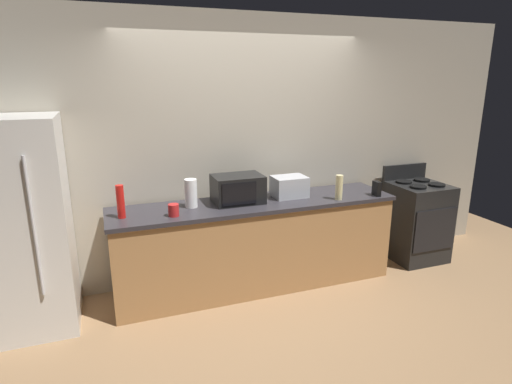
{
  "coord_description": "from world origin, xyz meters",
  "views": [
    {
      "loc": [
        -1.37,
        -3.32,
        2.1
      ],
      "look_at": [
        0.0,
        0.4,
        1.0
      ],
      "focal_mm": 29.55,
      "sensor_mm": 36.0,
      "label": 1
    }
  ],
  "objects_px": {
    "cordless_phone": "(377,189)",
    "bottle_hand_soap": "(339,187)",
    "stove_range": "(416,221)",
    "paper_towel_roll": "(191,193)",
    "mug_red": "(174,210)",
    "refrigerator": "(22,227)",
    "microwave": "(238,189)",
    "bottle_hot_sauce": "(121,202)",
    "toaster_oven": "(289,187)"
  },
  "relations": [
    {
      "from": "microwave",
      "to": "bottle_hot_sauce",
      "type": "distance_m",
      "value": 1.1
    },
    {
      "from": "toaster_oven",
      "to": "bottle_hot_sauce",
      "type": "xyz_separation_m",
      "value": [
        -1.65,
        -0.11,
        0.04
      ]
    },
    {
      "from": "toaster_oven",
      "to": "cordless_phone",
      "type": "bearing_deg",
      "value": -17.96
    },
    {
      "from": "refrigerator",
      "to": "cordless_phone",
      "type": "relative_size",
      "value": 12.0
    },
    {
      "from": "stove_range",
      "to": "microwave",
      "type": "xyz_separation_m",
      "value": [
        -2.17,
        0.05,
        0.57
      ]
    },
    {
      "from": "stove_range",
      "to": "microwave",
      "type": "height_order",
      "value": "microwave"
    },
    {
      "from": "stove_range",
      "to": "paper_towel_roll",
      "type": "relative_size",
      "value": 4.0
    },
    {
      "from": "refrigerator",
      "to": "paper_towel_roll",
      "type": "distance_m",
      "value": 1.42
    },
    {
      "from": "refrigerator",
      "to": "mug_red",
      "type": "bearing_deg",
      "value": -7.43
    },
    {
      "from": "stove_range",
      "to": "microwave",
      "type": "relative_size",
      "value": 2.25
    },
    {
      "from": "toaster_oven",
      "to": "paper_towel_roll",
      "type": "relative_size",
      "value": 1.26
    },
    {
      "from": "cordless_phone",
      "to": "bottle_hand_soap",
      "type": "bearing_deg",
      "value": -175.6
    },
    {
      "from": "microwave",
      "to": "mug_red",
      "type": "relative_size",
      "value": 4.4
    },
    {
      "from": "mug_red",
      "to": "microwave",
      "type": "bearing_deg",
      "value": 17.35
    },
    {
      "from": "microwave",
      "to": "mug_red",
      "type": "height_order",
      "value": "microwave"
    },
    {
      "from": "paper_towel_roll",
      "to": "bottle_hand_soap",
      "type": "height_order",
      "value": "paper_towel_roll"
    },
    {
      "from": "refrigerator",
      "to": "stove_range",
      "type": "distance_m",
      "value": 4.07
    },
    {
      "from": "bottle_hand_soap",
      "to": "bottle_hot_sauce",
      "type": "height_order",
      "value": "bottle_hot_sauce"
    },
    {
      "from": "refrigerator",
      "to": "bottle_hand_soap",
      "type": "relative_size",
      "value": 7.2
    },
    {
      "from": "stove_range",
      "to": "mug_red",
      "type": "bearing_deg",
      "value": -176.79
    },
    {
      "from": "cordless_phone",
      "to": "bottle_hand_soap",
      "type": "relative_size",
      "value": 0.6
    },
    {
      "from": "cordless_phone",
      "to": "bottle_hand_soap",
      "type": "distance_m",
      "value": 0.45
    },
    {
      "from": "bottle_hand_soap",
      "to": "mug_red",
      "type": "bearing_deg",
      "value": 178.21
    },
    {
      "from": "microwave",
      "to": "bottle_hand_soap",
      "type": "xyz_separation_m",
      "value": [
        0.98,
        -0.26,
        -0.01
      ]
    },
    {
      "from": "mug_red",
      "to": "toaster_oven",
      "type": "bearing_deg",
      "value": 10.19
    },
    {
      "from": "paper_towel_roll",
      "to": "cordless_phone",
      "type": "xyz_separation_m",
      "value": [
        1.88,
        -0.27,
        -0.06
      ]
    },
    {
      "from": "paper_towel_roll",
      "to": "cordless_phone",
      "type": "bearing_deg",
      "value": -8.16
    },
    {
      "from": "microwave",
      "to": "refrigerator",
      "type": "bearing_deg",
      "value": -178.53
    },
    {
      "from": "stove_range",
      "to": "mug_red",
      "type": "xyz_separation_m",
      "value": [
        -2.83,
        -0.16,
        0.49
      ]
    },
    {
      "from": "refrigerator",
      "to": "microwave",
      "type": "relative_size",
      "value": 3.75
    },
    {
      "from": "bottle_hand_soap",
      "to": "mug_red",
      "type": "distance_m",
      "value": 1.64
    },
    {
      "from": "microwave",
      "to": "bottle_hot_sauce",
      "type": "bearing_deg",
      "value": -174.94
    },
    {
      "from": "microwave",
      "to": "toaster_oven",
      "type": "relative_size",
      "value": 1.41
    },
    {
      "from": "mug_red",
      "to": "cordless_phone",
      "type": "bearing_deg",
      "value": -1.67
    },
    {
      "from": "refrigerator",
      "to": "toaster_oven",
      "type": "distance_m",
      "value": 2.44
    },
    {
      "from": "stove_range",
      "to": "bottle_hot_sauce",
      "type": "relative_size",
      "value": 3.67
    },
    {
      "from": "mug_red",
      "to": "bottle_hot_sauce",
      "type": "bearing_deg",
      "value": 165.79
    },
    {
      "from": "stove_range",
      "to": "paper_towel_roll",
      "type": "distance_m",
      "value": 2.69
    },
    {
      "from": "microwave",
      "to": "bottle_hand_soap",
      "type": "relative_size",
      "value": 1.92
    },
    {
      "from": "paper_towel_roll",
      "to": "mug_red",
      "type": "bearing_deg",
      "value": -133.91
    },
    {
      "from": "toaster_oven",
      "to": "paper_towel_roll",
      "type": "distance_m",
      "value": 1.02
    },
    {
      "from": "paper_towel_roll",
      "to": "cordless_phone",
      "type": "relative_size",
      "value": 1.8
    },
    {
      "from": "mug_red",
      "to": "bottle_hand_soap",
      "type": "bearing_deg",
      "value": -1.79
    },
    {
      "from": "toaster_oven",
      "to": "bottle_hand_soap",
      "type": "distance_m",
      "value": 0.5
    },
    {
      "from": "microwave",
      "to": "cordless_phone",
      "type": "bearing_deg",
      "value": -10.67
    },
    {
      "from": "microwave",
      "to": "cordless_phone",
      "type": "distance_m",
      "value": 1.44
    },
    {
      "from": "refrigerator",
      "to": "stove_range",
      "type": "height_order",
      "value": "refrigerator"
    },
    {
      "from": "toaster_oven",
      "to": "bottle_hand_soap",
      "type": "relative_size",
      "value": 1.36
    },
    {
      "from": "refrigerator",
      "to": "microwave",
      "type": "distance_m",
      "value": 1.88
    },
    {
      "from": "mug_red",
      "to": "paper_towel_roll",
      "type": "bearing_deg",
      "value": 46.09
    }
  ]
}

